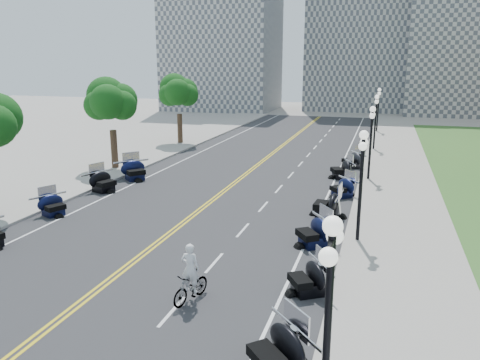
% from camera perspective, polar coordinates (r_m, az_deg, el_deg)
% --- Properties ---
extents(ground, '(160.00, 160.00, 0.00)m').
position_cam_1_polar(ground, '(20.54, -11.66, -8.80)').
color(ground, gray).
extents(road, '(16.00, 90.00, 0.01)m').
position_cam_1_polar(road, '(29.18, -2.26, -1.60)').
color(road, '#333335').
rests_on(road, ground).
extents(centerline_yellow_a, '(0.12, 90.00, 0.00)m').
position_cam_1_polar(centerline_yellow_a, '(29.22, -2.48, -1.56)').
color(centerline_yellow_a, yellow).
rests_on(centerline_yellow_a, road).
extents(centerline_yellow_b, '(0.12, 90.00, 0.00)m').
position_cam_1_polar(centerline_yellow_b, '(29.14, -2.04, -1.60)').
color(centerline_yellow_b, yellow).
rests_on(centerline_yellow_b, road).
extents(edge_line_north, '(0.12, 90.00, 0.00)m').
position_cam_1_polar(edge_line_north, '(27.79, 10.30, -2.61)').
color(edge_line_north, white).
rests_on(edge_line_north, road).
extents(edge_line_south, '(0.12, 90.00, 0.00)m').
position_cam_1_polar(edge_line_south, '(31.82, -13.20, -0.62)').
color(edge_line_south, white).
rests_on(edge_line_south, road).
extents(lane_dash_5, '(0.12, 2.00, 0.00)m').
position_cam_1_polar(lane_dash_5, '(16.00, -8.30, -15.55)').
color(lane_dash_5, white).
rests_on(lane_dash_5, road).
extents(lane_dash_6, '(0.12, 2.00, 0.00)m').
position_cam_1_polar(lane_dash_6, '(19.29, -3.15, -10.04)').
color(lane_dash_6, white).
rests_on(lane_dash_6, road).
extents(lane_dash_7, '(0.12, 2.00, 0.00)m').
position_cam_1_polar(lane_dash_7, '(22.80, 0.34, -6.12)').
color(lane_dash_7, white).
rests_on(lane_dash_7, road).
extents(lane_dash_8, '(0.12, 2.00, 0.00)m').
position_cam_1_polar(lane_dash_8, '(26.45, 2.86, -3.25)').
color(lane_dash_8, white).
rests_on(lane_dash_8, road).
extents(lane_dash_9, '(0.12, 2.00, 0.00)m').
position_cam_1_polar(lane_dash_9, '(30.19, 4.75, -1.08)').
color(lane_dash_9, white).
rests_on(lane_dash_9, road).
extents(lane_dash_10, '(0.12, 2.00, 0.00)m').
position_cam_1_polar(lane_dash_10, '(33.99, 6.22, 0.61)').
color(lane_dash_10, white).
rests_on(lane_dash_10, road).
extents(lane_dash_11, '(0.12, 2.00, 0.00)m').
position_cam_1_polar(lane_dash_11, '(37.83, 7.39, 1.95)').
color(lane_dash_11, white).
rests_on(lane_dash_11, road).
extents(lane_dash_12, '(0.12, 2.00, 0.00)m').
position_cam_1_polar(lane_dash_12, '(41.70, 8.34, 3.05)').
color(lane_dash_12, white).
rests_on(lane_dash_12, road).
extents(lane_dash_13, '(0.12, 2.00, 0.00)m').
position_cam_1_polar(lane_dash_13, '(45.60, 9.14, 3.96)').
color(lane_dash_13, white).
rests_on(lane_dash_13, road).
extents(lane_dash_14, '(0.12, 2.00, 0.00)m').
position_cam_1_polar(lane_dash_14, '(49.51, 9.81, 4.73)').
color(lane_dash_14, white).
rests_on(lane_dash_14, road).
extents(lane_dash_15, '(0.12, 2.00, 0.00)m').
position_cam_1_polar(lane_dash_15, '(53.43, 10.38, 5.38)').
color(lane_dash_15, white).
rests_on(lane_dash_15, road).
extents(lane_dash_16, '(0.12, 2.00, 0.00)m').
position_cam_1_polar(lane_dash_16, '(57.36, 10.88, 5.94)').
color(lane_dash_16, white).
rests_on(lane_dash_16, road).
extents(lane_dash_17, '(0.12, 2.00, 0.00)m').
position_cam_1_polar(lane_dash_17, '(61.31, 11.31, 6.43)').
color(lane_dash_17, white).
rests_on(lane_dash_17, road).
extents(lane_dash_18, '(0.12, 2.00, 0.00)m').
position_cam_1_polar(lane_dash_18, '(65.26, 11.69, 6.87)').
color(lane_dash_18, white).
rests_on(lane_dash_18, road).
extents(lane_dash_19, '(0.12, 2.00, 0.00)m').
position_cam_1_polar(lane_dash_19, '(69.21, 12.03, 7.25)').
color(lane_dash_19, white).
rests_on(lane_dash_19, road).
extents(sidewalk_north, '(5.00, 90.00, 0.15)m').
position_cam_1_polar(sidewalk_north, '(27.63, 18.78, -3.11)').
color(sidewalk_north, '#9E9991').
rests_on(sidewalk_north, ground).
extents(sidewalk_south, '(5.00, 90.00, 0.15)m').
position_cam_1_polar(sidewalk_south, '(34.03, -19.18, 0.02)').
color(sidewalk_south, '#9E9991').
rests_on(sidewalk_south, ground).
extents(distant_block_a, '(18.00, 14.00, 26.00)m').
position_cam_1_polar(distant_block_a, '(83.28, -2.16, 17.60)').
color(distant_block_a, gray).
rests_on(distant_block_a, ground).
extents(distant_block_b, '(16.00, 12.00, 30.00)m').
position_cam_1_polar(distant_block_b, '(84.95, 14.23, 18.48)').
color(distant_block_b, gray).
rests_on(distant_block_b, ground).
extents(distant_block_c, '(20.00, 14.00, 22.00)m').
position_cam_1_polar(distant_block_c, '(82.51, 26.91, 14.79)').
color(distant_block_c, gray).
rests_on(distant_block_c, ground).
extents(street_lamp_1, '(0.50, 1.20, 4.90)m').
position_cam_1_polar(street_lamp_1, '(10.03, 10.59, -18.01)').
color(street_lamp_1, black).
rests_on(street_lamp_1, sidewalk_north).
extents(street_lamp_2, '(0.50, 1.20, 4.90)m').
position_cam_1_polar(street_lamp_2, '(21.17, 14.49, -0.84)').
color(street_lamp_2, black).
rests_on(street_lamp_2, sidewalk_north).
extents(street_lamp_3, '(0.50, 1.20, 4.90)m').
position_cam_1_polar(street_lamp_3, '(32.92, 15.62, 4.32)').
color(street_lamp_3, black).
rests_on(street_lamp_3, sidewalk_north).
extents(street_lamp_4, '(0.50, 1.20, 4.90)m').
position_cam_1_polar(street_lamp_4, '(44.80, 16.16, 6.76)').
color(street_lamp_4, black).
rests_on(street_lamp_4, sidewalk_north).
extents(street_lamp_5, '(0.50, 1.20, 4.90)m').
position_cam_1_polar(street_lamp_5, '(56.73, 16.48, 8.17)').
color(street_lamp_5, black).
rests_on(street_lamp_5, sidewalk_north).
extents(tree_3, '(4.80, 4.80, 9.20)m').
position_cam_1_polar(tree_3, '(36.26, -15.40, 8.63)').
color(tree_3, '#235619').
rests_on(tree_3, sidewalk_south).
extents(tree_4, '(4.80, 4.80, 9.20)m').
position_cam_1_polar(tree_4, '(46.80, -7.46, 10.13)').
color(tree_4, '#235619').
rests_on(tree_4, sidewalk_south).
extents(motorcycle_n_4, '(2.83, 2.83, 1.40)m').
position_cam_1_polar(motorcycle_n_4, '(12.91, 4.56, -19.79)').
color(motorcycle_n_4, black).
rests_on(motorcycle_n_4, road).
extents(motorcycle_n_5, '(2.54, 2.54, 1.28)m').
position_cam_1_polar(motorcycle_n_5, '(16.84, 8.27, -11.55)').
color(motorcycle_n_5, black).
rests_on(motorcycle_n_5, road).
extents(motorcycle_n_6, '(2.84, 2.84, 1.42)m').
position_cam_1_polar(motorcycle_n_6, '(20.96, 8.99, -6.12)').
color(motorcycle_n_6, black).
rests_on(motorcycle_n_6, road).
extents(motorcycle_n_7, '(2.26, 2.26, 1.48)m').
position_cam_1_polar(motorcycle_n_7, '(25.01, 10.62, -2.78)').
color(motorcycle_n_7, black).
rests_on(motorcycle_n_7, road).
extents(motorcycle_n_8, '(2.61, 2.61, 1.29)m').
position_cam_1_polar(motorcycle_n_8, '(28.81, 12.37, -0.80)').
color(motorcycle_n_8, black).
rests_on(motorcycle_n_8, road).
extents(motorcycle_n_9, '(2.70, 2.70, 1.45)m').
position_cam_1_polar(motorcycle_n_9, '(33.47, 12.28, 1.41)').
color(motorcycle_n_9, black).
rests_on(motorcycle_n_9, road).
extents(motorcycle_n_10, '(2.72, 2.72, 1.37)m').
position_cam_1_polar(motorcycle_n_10, '(37.04, 13.50, 2.49)').
color(motorcycle_n_10, black).
rests_on(motorcycle_n_10, road).
extents(motorcycle_s_6, '(2.37, 2.37, 1.25)m').
position_cam_1_polar(motorcycle_s_6, '(26.69, -21.87, -2.75)').
color(motorcycle_s_6, black).
rests_on(motorcycle_s_6, road).
extents(motorcycle_s_7, '(2.63, 2.63, 1.43)m').
position_cam_1_polar(motorcycle_s_7, '(30.57, -16.35, -0.06)').
color(motorcycle_s_7, black).
rests_on(motorcycle_s_7, road).
extents(motorcycle_s_8, '(3.05, 3.05, 1.51)m').
position_cam_1_polar(motorcycle_s_8, '(33.09, -12.75, 1.29)').
color(motorcycle_s_8, black).
rests_on(motorcycle_s_8, road).
extents(bicycle, '(0.99, 1.83, 1.06)m').
position_cam_1_polar(bicycle, '(16.30, -6.02, -12.83)').
color(bicycle, '#A51414').
rests_on(bicycle, road).
extents(cyclist_rider, '(0.64, 0.42, 1.74)m').
position_cam_1_polar(cyclist_rider, '(15.72, -6.15, -8.27)').
color(cyclist_rider, white).
rests_on(cyclist_rider, bicycle).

